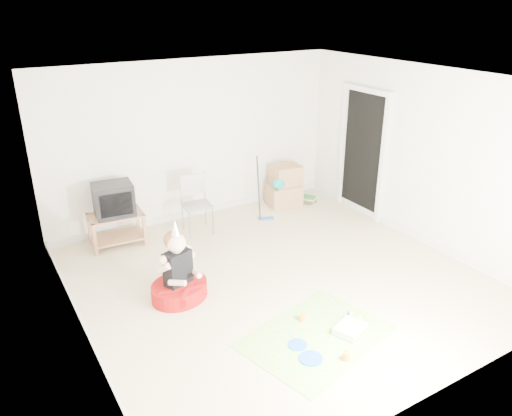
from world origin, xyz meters
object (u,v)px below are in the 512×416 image
tv_stand (117,227)px  birthday_cake (350,329)px  folding_chair (197,205)px  cardboard_boxes (284,187)px  crt_tv (113,199)px  seated_woman (179,281)px

tv_stand → birthday_cake: tv_stand is taller
folding_chair → cardboard_boxes: folding_chair is taller
folding_chair → birthday_cake: size_ratio=2.30×
tv_stand → birthday_cake: (1.57, -3.47, -0.24)m
crt_tv → cardboard_boxes: bearing=6.2°
cardboard_boxes → birthday_cake: cardboard_boxes is taller
seated_woman → birthday_cake: (1.35, -1.64, -0.18)m
seated_woman → cardboard_boxes: bearing=33.1°
tv_stand → seated_woman: (0.22, -1.83, -0.06)m
folding_chair → birthday_cake: folding_chair is taller
birthday_cake → seated_woman: bearing=129.4°
cardboard_boxes → crt_tv: bearing=179.8°
folding_chair → birthday_cake: bearing=-83.8°
folding_chair → tv_stand: bearing=169.1°
folding_chair → seated_woman: (-1.00, -1.59, -0.23)m
tv_stand → birthday_cake: 3.81m
crt_tv → cardboard_boxes: size_ratio=0.76×
folding_chair → cardboard_boxes: 1.82m
tv_stand → seated_woman: 1.84m
folding_chair → seated_woman: bearing=-122.0°
cardboard_boxes → tv_stand: bearing=179.8°
crt_tv → seated_woman: 1.91m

